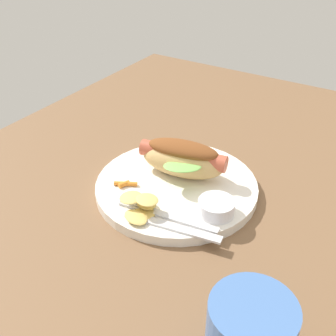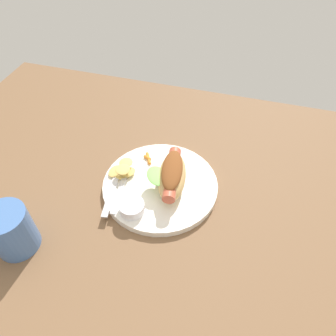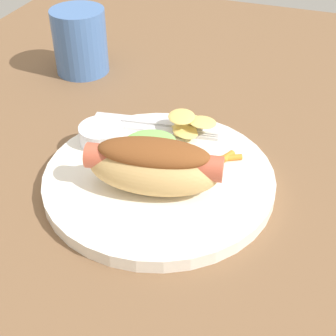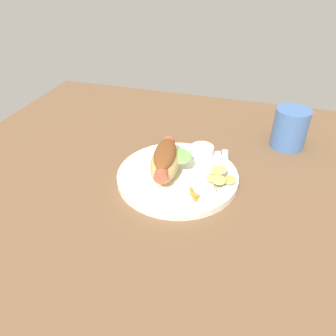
{
  "view_description": "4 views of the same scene",
  "coord_description": "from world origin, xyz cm",
  "px_view_note": "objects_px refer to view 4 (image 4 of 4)",
  "views": [
    {
      "loc": [
        43.9,
        25.01,
        40.93
      ],
      "look_at": [
        -2.13,
        -3.75,
        4.99
      ],
      "focal_mm": 44.48,
      "sensor_mm": 36.0,
      "label": 1
    },
    {
      "loc": [
        -18.25,
        41.96,
        57.5
      ],
      "look_at": [
        -5.06,
        -4.16,
        5.98
      ],
      "focal_mm": 34.16,
      "sensor_mm": 36.0,
      "label": 2
    },
    {
      "loc": [
        -43.82,
        -18.63,
        36.0
      ],
      "look_at": [
        -5.27,
        -4.71,
        4.12
      ],
      "focal_mm": 52.02,
      "sensor_mm": 36.0,
      "label": 3
    },
    {
      "loc": [
        10.92,
        -58.87,
        43.08
      ],
      "look_at": [
        -5.18,
        -4.75,
        3.83
      ],
      "focal_mm": 34.95,
      "sensor_mm": 36.0,
      "label": 4
    }
  ],
  "objects_px": {
    "chips_pile": "(220,177)",
    "fork": "(217,169)",
    "carrot_garnish": "(194,195)",
    "drinking_cup": "(290,128)",
    "plate": "(178,176)",
    "hot_dog": "(166,160)",
    "knife": "(225,167)",
    "sauce_ramekin": "(201,151)"
  },
  "relations": [
    {
      "from": "chips_pile",
      "to": "fork",
      "type": "bearing_deg",
      "value": 106.65
    },
    {
      "from": "carrot_garnish",
      "to": "drinking_cup",
      "type": "height_order",
      "value": "drinking_cup"
    },
    {
      "from": "plate",
      "to": "drinking_cup",
      "type": "height_order",
      "value": "drinking_cup"
    },
    {
      "from": "plate",
      "to": "hot_dog",
      "type": "bearing_deg",
      "value": -170.9
    },
    {
      "from": "plate",
      "to": "carrot_garnish",
      "type": "height_order",
      "value": "carrot_garnish"
    },
    {
      "from": "plate",
      "to": "hot_dog",
      "type": "height_order",
      "value": "hot_dog"
    },
    {
      "from": "plate",
      "to": "chips_pile",
      "type": "distance_m",
      "value": 0.09
    },
    {
      "from": "hot_dog",
      "to": "chips_pile",
      "type": "bearing_deg",
      "value": 80.02
    },
    {
      "from": "carrot_garnish",
      "to": "fork",
      "type": "bearing_deg",
      "value": 74.04
    },
    {
      "from": "fork",
      "to": "carrot_garnish",
      "type": "relative_size",
      "value": 4.34
    },
    {
      "from": "knife",
      "to": "chips_pile",
      "type": "relative_size",
      "value": 2.0
    },
    {
      "from": "chips_pile",
      "to": "carrot_garnish",
      "type": "relative_size",
      "value": 2.0
    },
    {
      "from": "fork",
      "to": "chips_pile",
      "type": "height_order",
      "value": "chips_pile"
    },
    {
      "from": "knife",
      "to": "carrot_garnish",
      "type": "height_order",
      "value": "carrot_garnish"
    },
    {
      "from": "sauce_ramekin",
      "to": "carrot_garnish",
      "type": "xyz_separation_m",
      "value": [
        0.02,
        -0.15,
        -0.01
      ]
    },
    {
      "from": "hot_dog",
      "to": "drinking_cup",
      "type": "distance_m",
      "value": 0.34
    },
    {
      "from": "carrot_garnish",
      "to": "plate",
      "type": "bearing_deg",
      "value": 127.79
    },
    {
      "from": "sauce_ramekin",
      "to": "knife",
      "type": "xyz_separation_m",
      "value": [
        0.06,
        -0.04,
        -0.01
      ]
    },
    {
      "from": "carrot_garnish",
      "to": "drinking_cup",
      "type": "bearing_deg",
      "value": 57.91
    },
    {
      "from": "plate",
      "to": "knife",
      "type": "distance_m",
      "value": 0.11
    },
    {
      "from": "sauce_ramekin",
      "to": "hot_dog",
      "type": "bearing_deg",
      "value": -122.45
    },
    {
      "from": "plate",
      "to": "hot_dog",
      "type": "xyz_separation_m",
      "value": [
        -0.03,
        -0.0,
        0.04
      ]
    },
    {
      "from": "plate",
      "to": "carrot_garnish",
      "type": "distance_m",
      "value": 0.08
    },
    {
      "from": "chips_pile",
      "to": "plate",
      "type": "bearing_deg",
      "value": 176.98
    },
    {
      "from": "plate",
      "to": "chips_pile",
      "type": "xyz_separation_m",
      "value": [
        0.09,
        -0.0,
        0.02
      ]
    },
    {
      "from": "fork",
      "to": "knife",
      "type": "relative_size",
      "value": 1.09
    },
    {
      "from": "hot_dog",
      "to": "sauce_ramekin",
      "type": "distance_m",
      "value": 0.11
    },
    {
      "from": "fork",
      "to": "carrot_garnish",
      "type": "bearing_deg",
      "value": -23.0
    },
    {
      "from": "sauce_ramekin",
      "to": "carrot_garnish",
      "type": "bearing_deg",
      "value": -83.33
    },
    {
      "from": "carrot_garnish",
      "to": "hot_dog",
      "type": "bearing_deg",
      "value": 141.35
    },
    {
      "from": "knife",
      "to": "fork",
      "type": "bearing_deg",
      "value": -57.02
    },
    {
      "from": "plate",
      "to": "carrot_garnish",
      "type": "bearing_deg",
      "value": -52.21
    },
    {
      "from": "plate",
      "to": "drinking_cup",
      "type": "relative_size",
      "value": 2.63
    },
    {
      "from": "plate",
      "to": "knife",
      "type": "height_order",
      "value": "knife"
    },
    {
      "from": "hot_dog",
      "to": "chips_pile",
      "type": "relative_size",
      "value": 2.05
    },
    {
      "from": "drinking_cup",
      "to": "plate",
      "type": "bearing_deg",
      "value": -136.43
    },
    {
      "from": "hot_dog",
      "to": "carrot_garnish",
      "type": "distance_m",
      "value": 0.1
    },
    {
      "from": "sauce_ramekin",
      "to": "knife",
      "type": "bearing_deg",
      "value": -30.68
    },
    {
      "from": "chips_pile",
      "to": "carrot_garnish",
      "type": "xyz_separation_m",
      "value": [
        -0.04,
        -0.06,
        -0.01
      ]
    },
    {
      "from": "knife",
      "to": "carrot_garnish",
      "type": "xyz_separation_m",
      "value": [
        -0.05,
        -0.12,
        0.0
      ]
    },
    {
      "from": "fork",
      "to": "chips_pile",
      "type": "bearing_deg",
      "value": 9.61
    },
    {
      "from": "fork",
      "to": "knife",
      "type": "bearing_deg",
      "value": 125.09
    }
  ]
}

